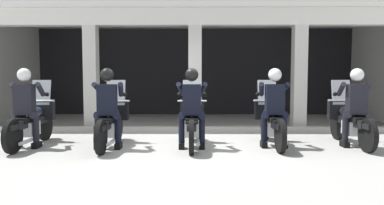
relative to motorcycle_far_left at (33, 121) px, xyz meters
name	(u,v)px	position (x,y,z in m)	size (l,w,h in m)	color
ground_plane	(193,125)	(3.29, 3.16, -0.50)	(80.00, 80.00, 0.00)	#999993
station_building	(195,54)	(3.35, 4.64, 1.67)	(12.35, 4.45, 3.39)	black
kerb_strip	(195,129)	(3.35, 1.87, -0.44)	(11.85, 0.24, 0.12)	#B7B5AD
motorcycle_far_left	(33,121)	(0.00, 0.00, 0.00)	(0.62, 2.04, 1.35)	black
police_officer_far_left	(25,101)	(0.00, -0.28, 0.44)	(0.63, 0.61, 1.58)	black
motorcycle_left	(111,122)	(1.64, -0.07, 0.00)	(0.62, 2.04, 1.35)	black
police_officer_left	(108,101)	(1.64, -0.35, 0.44)	(0.63, 0.61, 1.58)	black
motorcycle_center	(192,122)	(3.29, -0.03, 0.00)	(0.62, 2.04, 1.35)	black
police_officer_center	(192,101)	(3.29, -0.32, 0.44)	(0.63, 0.61, 1.58)	black
motorcycle_right	(271,121)	(4.93, 0.10, 0.00)	(0.62, 2.04, 1.35)	black
police_officer_right	(274,101)	(4.93, -0.18, 0.44)	(0.63, 0.61, 1.58)	black
motorcycle_far_right	(349,121)	(6.58, 0.15, 0.00)	(0.62, 2.04, 1.35)	black
police_officer_far_right	(356,101)	(6.57, -0.13, 0.44)	(0.63, 0.61, 1.58)	black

